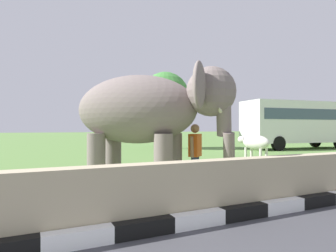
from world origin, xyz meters
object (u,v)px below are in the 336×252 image
object	(u,v)px
cow_near	(255,143)
elephant	(150,111)
person_handler	(195,152)
bus_white	(298,121)

from	to	relation	value
cow_near	elephant	bearing A→B (deg)	-151.41
elephant	person_handler	distance (m)	1.58
cow_near	bus_white	bearing A→B (deg)	30.13
elephant	cow_near	size ratio (longest dim) A/B	2.04
person_handler	elephant	bearing A→B (deg)	171.46
person_handler	bus_white	distance (m)	16.93
elephant	cow_near	bearing A→B (deg)	28.59
bus_white	cow_near	distance (m)	10.36
elephant	bus_white	xyz separation A→B (m)	(15.51, 8.77, 0.12)
person_handler	bus_white	xyz separation A→B (m)	(14.32, 8.95, 1.15)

